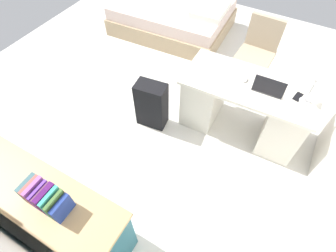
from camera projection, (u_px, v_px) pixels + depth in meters
ground_plane at (169, 96)px, 3.73m from camera, size 5.89×5.89×0.00m
desk at (243, 107)px, 3.08m from camera, size 1.46×0.71×0.75m
office_chair at (255, 57)px, 3.61m from camera, size 0.52×0.52×0.94m
credenza at (40, 202)px, 2.39m from camera, size 1.80×0.48×0.75m
bed at (173, 16)px, 4.59m from camera, size 1.97×1.50×0.58m
suitcase_black at (152, 105)px, 3.20m from camera, size 0.39×0.26×0.63m
laptop at (269, 87)px, 2.70m from camera, size 0.32×0.23×0.21m
computer_mouse at (245, 79)px, 2.83m from camera, size 0.06×0.10×0.03m
cell_phone_near_laptop at (298, 96)px, 2.69m from camera, size 0.09×0.15×0.01m
desk_lamp at (311, 81)px, 2.46m from camera, size 0.16×0.11×0.34m
book_row at (45, 197)px, 1.92m from camera, size 0.36×0.17×0.24m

